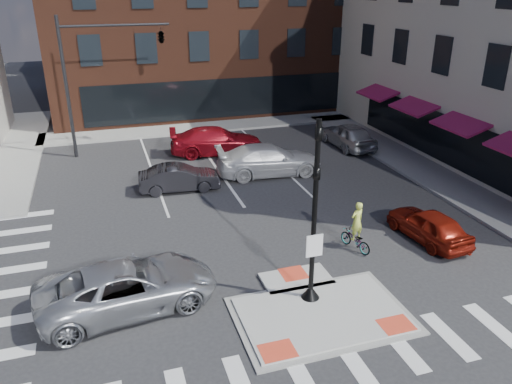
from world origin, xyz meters
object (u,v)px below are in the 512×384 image
object	(u,v)px
white_pickup	(269,160)
cyclist	(356,234)
bg_car_red	(217,141)
silver_suv	(128,286)
bg_car_silver	(348,135)
bg_car_dark	(179,178)
red_sedan	(429,225)

from	to	relation	value
white_pickup	cyclist	world-z (taller)	cyclist
white_pickup	bg_car_red	size ratio (longest dim) A/B	1.02
silver_suv	bg_car_silver	world-z (taller)	same
bg_car_dark	cyclist	world-z (taller)	cyclist
bg_car_red	cyclist	bearing A→B (deg)	-162.40
silver_suv	bg_car_dark	world-z (taller)	silver_suv
white_pickup	bg_car_red	xyz separation A→B (m)	(-1.85, 4.28, -0.01)
silver_suv	bg_car_silver	distance (m)	19.40
red_sedan	bg_car_silver	world-z (taller)	bg_car_silver
white_pickup	bg_car_dark	bearing A→B (deg)	103.21
red_sedan	bg_car_silver	xyz separation A→B (m)	(2.59, 11.96, 0.13)
silver_suv	white_pickup	world-z (taller)	white_pickup
red_sedan	bg_car_dark	world-z (taller)	bg_car_dark
red_sedan	bg_car_red	xyz separation A→B (m)	(-5.54, 13.25, 0.15)
silver_suv	bg_car_dark	size ratio (longest dim) A/B	1.42
red_sedan	white_pickup	bearing A→B (deg)	-73.76
bg_car_dark	cyclist	bearing A→B (deg)	-141.37
silver_suv	bg_car_red	world-z (taller)	bg_car_red
silver_suv	red_sedan	world-z (taller)	silver_suv
cyclist	bg_car_silver	bearing A→B (deg)	-132.57
white_pickup	bg_car_silver	bearing A→B (deg)	-60.21
white_pickup	bg_car_silver	distance (m)	6.96
bg_car_red	white_pickup	bearing A→B (deg)	-149.26
cyclist	white_pickup	bearing A→B (deg)	-103.15
bg_car_dark	bg_car_silver	distance (m)	11.88
bg_car_silver	bg_car_red	world-z (taller)	bg_car_red
bg_car_dark	bg_car_silver	size ratio (longest dim) A/B	0.87
red_sedan	cyclist	xyz separation A→B (m)	(-3.17, 0.18, 0.02)
bg_car_silver	bg_car_red	distance (m)	8.24
bg_car_silver	cyclist	size ratio (longest dim) A/B	2.29
white_pickup	bg_car_red	world-z (taller)	white_pickup
red_sedan	cyclist	world-z (taller)	cyclist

